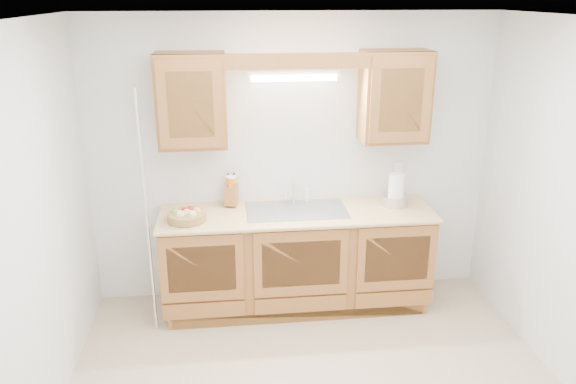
{
  "coord_description": "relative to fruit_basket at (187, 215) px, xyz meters",
  "views": [
    {
      "loc": [
        -0.56,
        -3.17,
        2.64
      ],
      "look_at": [
        -0.11,
        0.85,
        1.2
      ],
      "focal_mm": 35.0,
      "sensor_mm": 36.0,
      "label": 1
    }
  ],
  "objects": [
    {
      "name": "valance",
      "position": [
        0.91,
        0.1,
        1.2
      ],
      "size": [
        2.2,
        0.05,
        0.12
      ],
      "primitive_type": "cube",
      "color": "brown",
      "rests_on": "room"
    },
    {
      "name": "orange_canister",
      "position": [
        0.37,
        0.31,
        0.09
      ],
      "size": [
        0.11,
        0.11,
        0.26
      ],
      "rotation": [
        0.0,
        0.0,
        -0.39
      ],
      "color": "orange",
      "rests_on": "countertop"
    },
    {
      "name": "upper_cabinet_left",
      "position": [
        0.08,
        0.25,
        0.88
      ],
      "size": [
        0.55,
        0.33,
        0.75
      ],
      "primitive_type": "cube",
      "color": "brown",
      "rests_on": "room"
    },
    {
      "name": "knife_block",
      "position": [
        0.37,
        0.31,
        0.06
      ],
      "size": [
        0.13,
        0.18,
        0.29
      ],
      "rotation": [
        0.0,
        0.0,
        -0.2
      ],
      "color": "brown",
      "rests_on": "countertop"
    },
    {
      "name": "apple_bowl",
      "position": [
        1.76,
        0.16,
        0.01
      ],
      "size": [
        0.3,
        0.3,
        0.12
      ],
      "rotation": [
        0.0,
        0.0,
        -0.39
      ],
      "color": "silver",
      "rests_on": "countertop"
    },
    {
      "name": "sink",
      "position": [
        0.91,
        0.12,
        -0.12
      ],
      "size": [
        0.84,
        0.46,
        0.36
      ],
      "color": "#9E9EA3",
      "rests_on": "countertop"
    },
    {
      "name": "outlet_plate",
      "position": [
        1.86,
        0.41,
        0.21
      ],
      "size": [
        0.08,
        0.01,
        0.12
      ],
      "primitive_type": "cube",
      "color": "white",
      "rests_on": "room"
    },
    {
      "name": "paper_towel",
      "position": [
        1.76,
        0.13,
        0.1
      ],
      "size": [
        0.16,
        0.16,
        0.34
      ],
      "rotation": [
        0.0,
        0.0,
        0.18
      ],
      "color": "silver",
      "rests_on": "countertop"
    },
    {
      "name": "upper_cabinet_right",
      "position": [
        1.74,
        0.25,
        0.88
      ],
      "size": [
        0.55,
        0.33,
        0.75
      ],
      "primitive_type": "cube",
      "color": "brown",
      "rests_on": "room"
    },
    {
      "name": "fluorescent_fixture",
      "position": [
        0.91,
        0.33,
        1.05
      ],
      "size": [
        0.76,
        0.08,
        0.08
      ],
      "color": "white",
      "rests_on": "room"
    },
    {
      "name": "sponge",
      "position": [
        0.37,
        0.35,
        -0.04
      ],
      "size": [
        0.1,
        0.07,
        0.02
      ],
      "rotation": [
        0.0,
        0.0,
        0.05
      ],
      "color": "#CC333F",
      "rests_on": "countertop"
    },
    {
      "name": "wire_shelf_pole",
      "position": [
        -0.29,
        -0.15,
        0.06
      ],
      "size": [
        0.03,
        0.03,
        2.0
      ],
      "primitive_type": "cylinder",
      "color": "silver",
      "rests_on": "ground"
    },
    {
      "name": "base_cabinets",
      "position": [
        0.91,
        0.11,
        -0.5
      ],
      "size": [
        2.2,
        0.6,
        0.86
      ],
      "primitive_type": "cube",
      "color": "brown",
      "rests_on": "ground"
    },
    {
      "name": "soap_bottle",
      "position": [
        0.37,
        0.32,
        0.05
      ],
      "size": [
        0.1,
        0.1,
        0.18
      ],
      "primitive_type": "imported",
      "rotation": [
        0.0,
        0.0,
        -0.35
      ],
      "color": "blue",
      "rests_on": "countertop"
    },
    {
      "name": "room",
      "position": [
        0.91,
        -1.09,
        0.31
      ],
      "size": [
        3.52,
        3.5,
        2.5
      ],
      "color": "#C5AE8E",
      "rests_on": "ground"
    },
    {
      "name": "fruit_basket",
      "position": [
        0.0,
        0.0,
        0.0
      ],
      "size": [
        0.39,
        0.39,
        0.1
      ],
      "rotation": [
        0.0,
        0.0,
        -0.31
      ],
      "color": "olive",
      "rests_on": "countertop"
    },
    {
      "name": "countertop",
      "position": [
        0.91,
        0.1,
        -0.06
      ],
      "size": [
        2.3,
        0.63,
        0.04
      ],
      "primitive_type": "cube",
      "color": "tan",
      "rests_on": "base_cabinets"
    }
  ]
}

